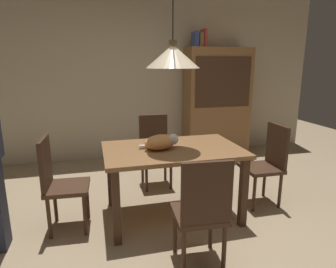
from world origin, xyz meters
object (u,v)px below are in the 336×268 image
Objects in this scene: cat_sleeping at (161,142)px; book_brown_thick at (199,40)px; book_blue_wide at (195,39)px; chair_right_side at (268,161)px; chair_near_front at (202,209)px; chair_left_side at (58,180)px; chair_far_back at (155,147)px; book_red_tall at (203,38)px; hutch_bookcase at (217,105)px; dining_table at (172,157)px; pendant_lamp at (173,56)px.

cat_sleeping is 2.46m from book_brown_thick.
book_blue_wide is 1.00× the size of book_brown_thick.
chair_right_side is 1.43m from chair_near_front.
chair_left_side and chair_far_back have the same top height.
book_red_tall reaches higher than chair_far_back.
hutch_bookcase is (0.19, 1.88, 0.38)m from chair_right_side.
hutch_bookcase is 7.71× the size of book_brown_thick.
chair_right_side reaches higher than cat_sleeping.
chair_left_side is 1.06m from cat_sleeping.
chair_right_side is 1.29m from cat_sleeping.
book_brown_thick is (0.97, 1.88, 1.31)m from dining_table.
book_red_tall reaches higher than chair_left_side.
pendant_lamp is at bearing -0.24° from chair_left_side.
chair_left_side is at bearing 179.85° from chair_right_side.
chair_near_front is 3.32× the size of book_red_tall.
dining_table is at bearing 179.93° from chair_right_side.
hutch_bookcase is at bearing -0.20° from book_blue_wide.
chair_left_side is 3.22m from book_red_tall.
book_blue_wide is (2.02, 1.88, 1.46)m from chair_left_side.
chair_near_front is (-1.13, -0.88, 0.00)m from chair_right_side.
dining_table is 5.00× the size of book_red_tall.
chair_near_front is 3.30m from book_red_tall.
book_blue_wide is (-0.24, 1.89, 1.46)m from chair_right_side.
chair_right_side is at bearing -0.07° from pendant_lamp.
dining_table is 0.89m from chair_near_front.
pendant_lamp is 5.42× the size of book_blue_wide.
pendant_lamp is (0.00, 0.00, 1.01)m from dining_table.
dining_table is 1.14m from chair_left_side.
cat_sleeping is at bearing -119.78° from book_brown_thick.
chair_near_front is 1.00× the size of chair_far_back.
cat_sleeping is 2.44m from book_blue_wide.
cat_sleeping is (-0.12, -0.89, 0.32)m from chair_far_back.
book_red_tall is (0.14, 0.00, 0.02)m from book_blue_wide.
book_blue_wide is at bearing 42.93° from chair_left_side.
chair_left_side is at bearing -138.11° from book_brown_thick.
hutch_bookcase reaches higher than dining_table.
hutch_bookcase is 1.13m from book_brown_thick.
chair_left_side reaches higher than dining_table.
cat_sleeping is at bearing -118.05° from book_blue_wide.
chair_far_back is (0.00, 0.88, -0.14)m from dining_table.
chair_right_side is 2.40m from book_red_tall.
pendant_lamp is 2.11m from book_blue_wide.
chair_near_front is 3.88× the size of book_brown_thick.
book_blue_wide is 0.86× the size of book_red_tall.
pendant_lamp is at bearing 179.93° from chair_right_side.
book_blue_wide is (0.90, 2.76, 1.46)m from chair_near_front.
book_brown_thick is (-0.35, 0.00, 1.07)m from hutch_bookcase.
cat_sleeping is at bearing 97.53° from chair_near_front.
chair_near_front is at bearing -38.18° from chair_left_side.
book_blue_wide is at bearing 179.80° from hutch_bookcase.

